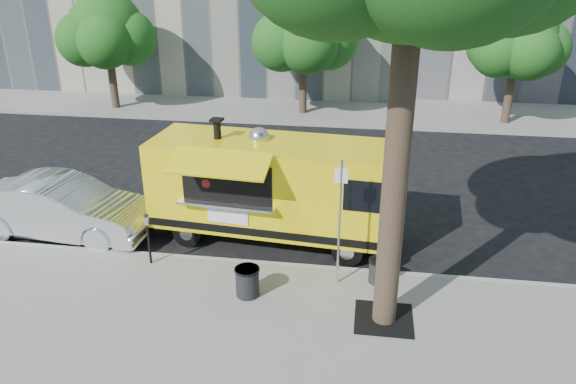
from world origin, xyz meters
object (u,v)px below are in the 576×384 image
object	(u,v)px
sedan	(63,208)
trash_bin_right	(378,270)
far_tree_b	(304,31)
parking_meter	(148,233)
far_tree_c	(518,39)
food_truck	(271,187)
sign_post	(340,216)
far_tree_a	(107,30)
trash_bin_left	(247,281)

from	to	relation	value
sedan	trash_bin_right	distance (m)	8.53
far_tree_b	parking_meter	size ratio (longest dim) A/B	4.12
far_tree_c	food_truck	size ratio (longest dim) A/B	0.78
sign_post	sedan	xyz separation A→B (m)	(-7.48, 1.55, -1.04)
sign_post	parking_meter	world-z (taller)	sign_post
sedan	trash_bin_right	bearing A→B (deg)	-95.04
food_truck	trash_bin_right	size ratio (longest dim) A/B	11.74
food_truck	sign_post	bearing A→B (deg)	-42.86
far_tree_c	far_tree_a	bearing A→B (deg)	-179.68
trash_bin_right	parking_meter	bearing A→B (deg)	179.59
food_truck	sedan	size ratio (longest dim) A/B	1.37
trash_bin_left	food_truck	bearing A→B (deg)	89.76
far_tree_c	food_truck	bearing A→B (deg)	-125.26
sign_post	trash_bin_right	bearing A→B (deg)	9.86
far_tree_a	food_truck	size ratio (longest dim) A/B	0.80
far_tree_a	trash_bin_left	size ratio (longest dim) A/B	7.97
far_tree_a	far_tree_c	bearing A→B (deg)	0.32
far_tree_c	sedan	bearing A→B (deg)	-138.32
sign_post	sedan	bearing A→B (deg)	168.29
far_tree_b	sedan	bearing A→B (deg)	-111.21
far_tree_c	sign_post	world-z (taller)	far_tree_c
far_tree_b	trash_bin_right	world-z (taller)	far_tree_b
far_tree_c	sign_post	bearing A→B (deg)	-114.81
far_tree_b	far_tree_c	bearing A→B (deg)	-1.91
trash_bin_right	sign_post	bearing A→B (deg)	-170.14
far_tree_b	food_truck	distance (m)	12.36
parking_meter	sedan	bearing A→B (deg)	155.26
far_tree_b	food_truck	world-z (taller)	far_tree_b
trash_bin_left	trash_bin_right	distance (m)	3.01
trash_bin_left	trash_bin_right	bearing A→B (deg)	18.62
far_tree_c	sedan	world-z (taller)	far_tree_c
food_truck	trash_bin_left	distance (m)	3.09
far_tree_c	trash_bin_left	size ratio (longest dim) A/B	7.75
trash_bin_right	sedan	bearing A→B (deg)	170.62
parking_meter	food_truck	size ratio (longest dim) A/B	0.20
parking_meter	food_truck	distance (m)	3.31
far_tree_c	trash_bin_right	distance (m)	15.21
sedan	trash_bin_left	bearing A→B (deg)	-108.58
far_tree_a	sedan	distance (m)	13.29
far_tree_a	far_tree_c	distance (m)	18.00
far_tree_b	far_tree_c	xyz separation A→B (m)	(9.00, -0.30, -0.12)
parking_meter	trash_bin_right	xyz separation A→B (m)	(5.48, -0.04, -0.53)
parking_meter	sedan	distance (m)	3.23
far_tree_c	parking_meter	xyz separation A→B (m)	(-11.00, -13.75, -2.74)
far_tree_a	far_tree_b	xyz separation A→B (m)	(9.00, 0.40, 0.06)
far_tree_c	sign_post	xyz separation A→B (m)	(-6.45, -13.95, -1.87)
parking_meter	far_tree_a	bearing A→B (deg)	117.15
far_tree_a	parking_meter	xyz separation A→B (m)	(7.00, -13.65, -2.79)
sign_post	food_truck	xyz separation A→B (m)	(-1.91, 2.12, -0.33)
far_tree_a	sedan	bearing A→B (deg)	-71.69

